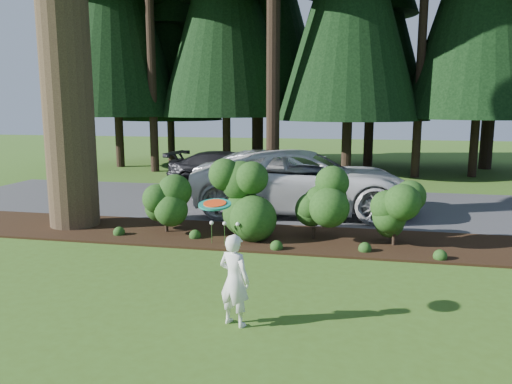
{
  "coord_description": "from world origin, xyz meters",
  "views": [
    {
      "loc": [
        2.59,
        -8.03,
        3.1
      ],
      "look_at": [
        0.46,
        2.16,
        1.3
      ],
      "focal_mm": 35.0,
      "sensor_mm": 36.0,
      "label": 1
    }
  ],
  "objects_px": {
    "frisbee": "(215,204)",
    "car_silver_wagon": "(271,177)",
    "child": "(234,280)",
    "car_white_suv": "(306,182)",
    "car_dark_suv": "(230,171)"
  },
  "relations": [
    {
      "from": "car_silver_wagon",
      "to": "child",
      "type": "xyz_separation_m",
      "value": [
        1.12,
        -9.3,
        -0.16
      ]
    },
    {
      "from": "car_silver_wagon",
      "to": "frisbee",
      "type": "relative_size",
      "value": 10.71
    },
    {
      "from": "car_silver_wagon",
      "to": "car_white_suv",
      "type": "bearing_deg",
      "value": -146.96
    },
    {
      "from": "frisbee",
      "to": "car_silver_wagon",
      "type": "bearing_deg",
      "value": 95.34
    },
    {
      "from": "child",
      "to": "frisbee",
      "type": "xyz_separation_m",
      "value": [
        -0.25,
        -0.09,
        1.1
      ]
    },
    {
      "from": "car_silver_wagon",
      "to": "frisbee",
      "type": "height_order",
      "value": "frisbee"
    },
    {
      "from": "car_silver_wagon",
      "to": "car_white_suv",
      "type": "relative_size",
      "value": 0.75
    },
    {
      "from": "car_silver_wagon",
      "to": "car_white_suv",
      "type": "height_order",
      "value": "car_white_suv"
    },
    {
      "from": "car_silver_wagon",
      "to": "car_dark_suv",
      "type": "relative_size",
      "value": 1.02
    },
    {
      "from": "car_dark_suv",
      "to": "frisbee",
      "type": "bearing_deg",
      "value": -158.97
    },
    {
      "from": "child",
      "to": "frisbee",
      "type": "distance_m",
      "value": 1.13
    },
    {
      "from": "child",
      "to": "car_silver_wagon",
      "type": "bearing_deg",
      "value": -62.06
    },
    {
      "from": "car_dark_suv",
      "to": "frisbee",
      "type": "distance_m",
      "value": 11.76
    },
    {
      "from": "car_white_suv",
      "to": "frisbee",
      "type": "relative_size",
      "value": 14.36
    },
    {
      "from": "car_silver_wagon",
      "to": "car_dark_suv",
      "type": "bearing_deg",
      "value": 36.49
    }
  ]
}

